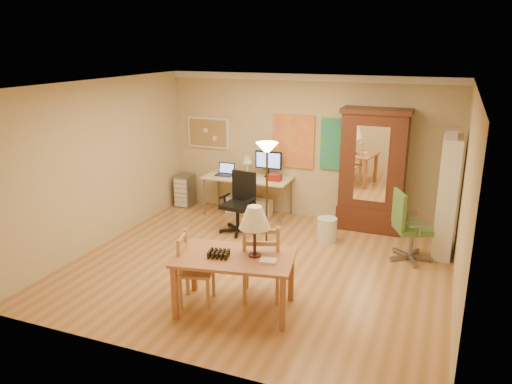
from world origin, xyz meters
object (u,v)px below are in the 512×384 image
at_px(dining_table, 242,245).
at_px(armoire, 372,178).
at_px(office_chair_black, 239,216).
at_px(bookshelf, 447,197).
at_px(computer_desk, 250,192).
at_px(office_chair_green, 409,242).

bearing_deg(dining_table, armoire, 73.57).
bearing_deg(office_chair_black, bookshelf, 5.29).
bearing_deg(computer_desk, office_chair_black, -80.01).
height_order(computer_desk, bookshelf, bookshelf).
relative_size(dining_table, bookshelf, 0.84).
height_order(computer_desk, armoire, armoire).
bearing_deg(armoire, dining_table, -106.43).
xyz_separation_m(dining_table, office_chair_green, (1.80, 2.33, -0.57)).
height_order(dining_table, armoire, armoire).
relative_size(office_chair_green, armoire, 0.51).
bearing_deg(bookshelf, computer_desk, 170.09).
xyz_separation_m(office_chair_green, armoire, (-0.78, 1.15, 0.65)).
distance_m(office_chair_green, bookshelf, 0.92).
height_order(dining_table, office_chair_green, dining_table).
relative_size(dining_table, armoire, 0.73).
bearing_deg(office_chair_black, dining_table, -65.60).
relative_size(dining_table, office_chair_black, 1.48).
bearing_deg(office_chair_black, armoire, 25.41).
bearing_deg(computer_desk, bookshelf, -9.91).
relative_size(office_chair_black, armoire, 0.49).
xyz_separation_m(office_chair_black, armoire, (2.14, 1.02, 0.66)).
bearing_deg(armoire, office_chair_black, -154.59).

